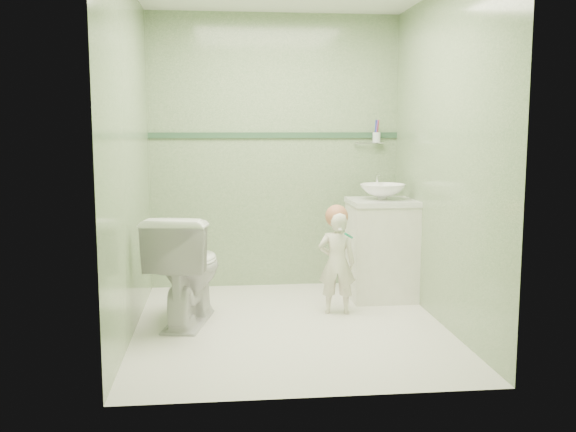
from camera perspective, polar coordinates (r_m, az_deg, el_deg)
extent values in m
plane|color=white|center=(4.73, 0.20, -9.66)|extent=(2.50, 2.50, 0.00)
cube|color=gray|center=(5.76, -1.17, 5.63)|extent=(2.20, 0.04, 2.40)
cube|color=gray|center=(3.28, 2.62, 3.98)|extent=(2.20, 0.04, 2.40)
cube|color=gray|center=(4.53, -13.82, 4.82)|extent=(0.04, 2.50, 2.40)
cube|color=gray|center=(4.76, 13.53, 4.96)|extent=(0.04, 2.50, 2.40)
cube|color=#2F5339|center=(5.74, -1.17, 7.12)|extent=(2.20, 0.02, 0.05)
cube|color=silver|center=(5.45, 8.21, -3.05)|extent=(0.52, 0.50, 0.80)
cube|color=white|center=(5.39, 8.29, 1.23)|extent=(0.54, 0.52, 0.04)
imported|color=white|center=(5.38, 8.31, 2.12)|extent=(0.37, 0.37, 0.13)
cylinder|color=silver|center=(5.56, 7.81, 2.90)|extent=(0.03, 0.03, 0.18)
cylinder|color=silver|center=(5.51, 7.95, 3.68)|extent=(0.02, 0.12, 0.02)
cylinder|color=silver|center=(5.84, 7.16, 6.38)|extent=(0.26, 0.02, 0.02)
cylinder|color=silver|center=(5.83, 7.79, 6.86)|extent=(0.07, 0.07, 0.09)
cylinder|color=#2B41B7|center=(5.83, 7.75, 7.55)|extent=(0.01, 0.01, 0.17)
cylinder|color=#2B41B7|center=(5.82, 7.69, 7.55)|extent=(0.01, 0.01, 0.17)
cylinder|color=#DE3F47|center=(5.84, 7.90, 7.55)|extent=(0.01, 0.01, 0.17)
cylinder|color=purple|center=(5.82, 7.80, 7.55)|extent=(0.01, 0.01, 0.17)
imported|color=white|center=(4.77, -8.93, -4.57)|extent=(0.61, 0.87, 0.81)
imported|color=beige|center=(4.96, 4.31, -4.14)|extent=(0.31, 0.23, 0.79)
sphere|color=#BA6F4D|center=(4.93, 4.30, -0.01)|extent=(0.17, 0.17, 0.17)
cylinder|color=#119766|center=(4.80, 5.37, -1.74)|extent=(0.09, 0.13, 0.06)
cube|color=white|center=(4.84, 4.63, -1.17)|extent=(0.03, 0.03, 0.02)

